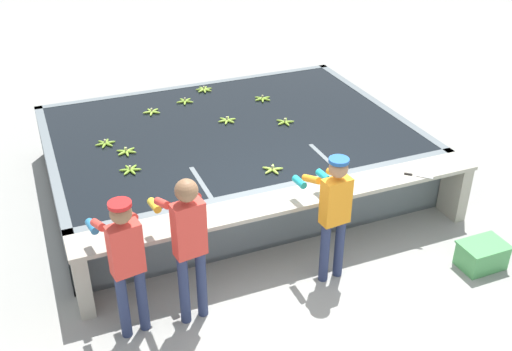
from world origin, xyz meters
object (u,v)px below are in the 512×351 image
banana_bunch_floating_0 (130,170)px  crate (482,255)px  banana_bunch_floating_6 (126,151)px  banana_bunch_floating_8 (152,112)px  worker_2 (333,208)px  banana_bunch_floating_7 (272,169)px  knife_0 (414,175)px  worker_1 (188,237)px  banana_bunch_floating_9 (227,120)px  banana_bunch_floating_4 (285,122)px  banana_bunch_floating_2 (263,99)px  banana_bunch_floating_5 (204,90)px  banana_bunch_floating_3 (185,101)px  banana_bunch_floating_1 (105,143)px  worker_0 (125,256)px

banana_bunch_floating_0 → crate: banana_bunch_floating_0 is taller
banana_bunch_floating_6 → banana_bunch_floating_8: bearing=61.4°
worker_2 → banana_bunch_floating_7: (-0.21, 1.19, -0.09)m
banana_bunch_floating_0 → banana_bunch_floating_7: bearing=-22.0°
banana_bunch_floating_0 → knife_0: (3.22, -1.45, -0.01)m
worker_1 → banana_bunch_floating_9: size_ratio=6.08×
worker_1 → knife_0: 3.07m
banana_bunch_floating_4 → banana_bunch_floating_6: size_ratio=0.99×
worker_2 → banana_bunch_floating_2: bearing=80.4°
banana_bunch_floating_8 → crate: bearing=-54.1°
banana_bunch_floating_4 → banana_bunch_floating_6: 2.33m
banana_bunch_floating_8 → banana_bunch_floating_9: 1.19m
worker_2 → banana_bunch_floating_0: (-1.86, 1.86, -0.09)m
banana_bunch_floating_2 → banana_bunch_floating_5: size_ratio=1.01×
banana_bunch_floating_3 → banana_bunch_floating_7: (0.40, -2.53, 0.00)m
banana_bunch_floating_2 → banana_bunch_floating_8: size_ratio=1.02×
banana_bunch_floating_4 → banana_bunch_floating_5: size_ratio=0.99×
banana_bunch_floating_6 → banana_bunch_floating_9: 1.63m
worker_2 → banana_bunch_floating_7: worker_2 is taller
banana_bunch_floating_4 → banana_bunch_floating_7: same height
worker_2 → banana_bunch_floating_4: bearing=77.7°
worker_1 → worker_2: (1.67, 0.05, -0.09)m
banana_bunch_floating_5 → crate: bearing=-67.3°
worker_1 → banana_bunch_floating_5: (1.49, 4.12, -0.18)m
banana_bunch_floating_0 → banana_bunch_floating_9: size_ratio=1.00×
banana_bunch_floating_0 → banana_bunch_floating_8: (0.68, 1.66, 0.00)m
worker_1 → banana_bunch_floating_3: (1.06, 3.76, -0.18)m
banana_bunch_floating_6 → banana_bunch_floating_9: bearing=15.1°
banana_bunch_floating_9 → knife_0: size_ratio=1.00×
crate → banana_bunch_floating_1: bearing=139.2°
banana_bunch_floating_0 → banana_bunch_floating_3: 2.24m
worker_1 → banana_bunch_floating_7: worker_1 is taller
worker_0 → banana_bunch_floating_6: size_ratio=5.65×
banana_bunch_floating_2 → banana_bunch_floating_6: 2.57m
banana_bunch_floating_6 → banana_bunch_floating_8: size_ratio=1.02×
banana_bunch_floating_8 → worker_1: bearing=-97.7°
banana_bunch_floating_0 → banana_bunch_floating_7: size_ratio=1.02×
banana_bunch_floating_4 → banana_bunch_floating_9: (-0.76, 0.37, -0.00)m
worker_0 → crate: 4.16m
worker_1 → banana_bunch_floating_4: (2.20, 2.47, -0.18)m
banana_bunch_floating_7 → crate: banana_bunch_floating_7 is taller
banana_bunch_floating_0 → banana_bunch_floating_2: size_ratio=0.99×
banana_bunch_floating_6 → banana_bunch_floating_8: same height
worker_1 → worker_2: bearing=1.6°
worker_0 → crate: bearing=-7.5°
worker_0 → banana_bunch_floating_1: 2.75m
banana_bunch_floating_1 → banana_bunch_floating_6: (0.22, -0.34, 0.00)m
banana_bunch_floating_2 → banana_bunch_floating_8: bearing=174.7°
worker_2 → banana_bunch_floating_1: 3.39m
banana_bunch_floating_7 → banana_bunch_floating_0: bearing=158.0°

